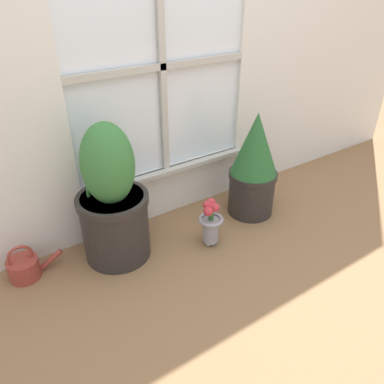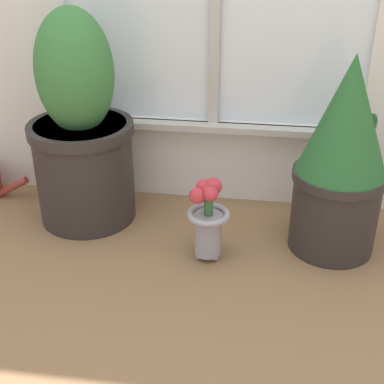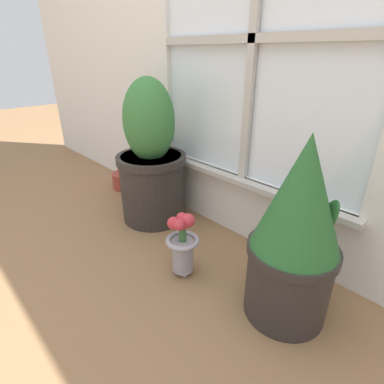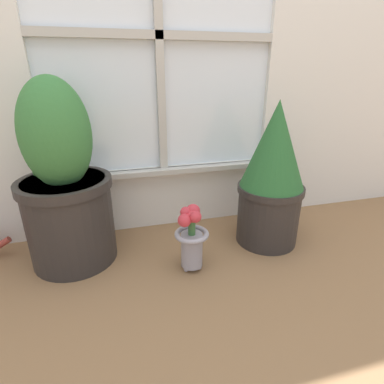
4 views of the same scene
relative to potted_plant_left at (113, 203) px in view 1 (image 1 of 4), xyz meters
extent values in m
plane|color=olive|center=(0.44, -0.29, -0.33)|extent=(10.00, 10.00, 0.00)
cube|color=silver|center=(0.44, 0.23, -0.17)|extent=(1.07, 0.05, 0.32)
cube|color=white|center=(0.44, 0.24, 0.58)|extent=(1.07, 0.02, 1.18)
cube|color=#BCB7AD|center=(0.44, 0.21, 0.58)|extent=(0.04, 0.02, 1.18)
cube|color=#BCB7AD|center=(0.44, 0.21, 0.58)|extent=(1.07, 0.02, 0.04)
cube|color=#BCB7AD|center=(0.44, 0.18, -0.02)|extent=(1.13, 0.06, 0.02)
cylinder|color=#2D2826|center=(0.00, 0.00, -0.14)|extent=(0.35, 0.35, 0.37)
cylinder|color=#2D2826|center=(0.00, 0.00, 0.02)|extent=(0.37, 0.37, 0.04)
cylinder|color=#38281E|center=(0.00, 0.00, 0.03)|extent=(0.32, 0.32, 0.01)
ellipsoid|color=#387538|center=(0.00, 0.00, 0.22)|extent=(0.26, 0.26, 0.42)
ellipsoid|color=#387538|center=(-0.07, 0.07, 0.14)|extent=(0.15, 0.14, 0.22)
cylinder|color=#2D2826|center=(0.88, -0.08, -0.19)|extent=(0.28, 0.28, 0.28)
cylinder|color=#2D2826|center=(0.88, -0.08, -0.06)|extent=(0.30, 0.30, 0.03)
cylinder|color=#38281E|center=(0.88, -0.08, -0.05)|extent=(0.26, 0.26, 0.01)
cone|color=#28602D|center=(0.88, -0.08, 0.14)|extent=(0.28, 0.28, 0.38)
ellipsoid|color=#28602D|center=(0.94, -0.01, 0.05)|extent=(0.13, 0.11, 0.20)
sphere|color=#99939E|center=(0.47, -0.17, -0.32)|extent=(0.02, 0.02, 0.02)
sphere|color=#99939E|center=(0.45, -0.22, -0.32)|extent=(0.02, 0.02, 0.02)
sphere|color=#99939E|center=(0.50, -0.22, -0.32)|extent=(0.02, 0.02, 0.02)
cylinder|color=#99939E|center=(0.47, -0.21, -0.24)|extent=(0.09, 0.09, 0.15)
torus|color=#99939E|center=(0.47, -0.21, -0.17)|extent=(0.14, 0.14, 0.02)
cylinder|color=#386633|center=(0.47, -0.21, -0.13)|extent=(0.03, 0.03, 0.08)
sphere|color=#C6333D|center=(0.47, -0.21, -0.09)|extent=(0.05, 0.05, 0.05)
sphere|color=#C6333D|center=(0.48, -0.19, -0.07)|extent=(0.06, 0.06, 0.06)
sphere|color=#C6333D|center=(0.45, -0.19, -0.07)|extent=(0.04, 0.04, 0.04)
sphere|color=#C6333D|center=(0.44, -0.22, -0.09)|extent=(0.05, 0.05, 0.05)
sphere|color=#C6333D|center=(0.48, -0.23, -0.08)|extent=(0.05, 0.05, 0.05)
cylinder|color=#99382D|center=(-0.47, 0.09, -0.28)|extent=(0.15, 0.15, 0.11)
cylinder|color=#99382D|center=(-0.34, 0.09, -0.28)|extent=(0.13, 0.03, 0.09)
torus|color=#99382D|center=(-0.47, 0.09, -0.19)|extent=(0.12, 0.02, 0.12)
camera|label=1|loc=(-0.55, -1.56, 1.02)|focal=35.00mm
camera|label=2|loc=(0.63, -1.66, 0.71)|focal=50.00mm
camera|label=3|loc=(1.24, -0.88, 0.53)|focal=28.00mm
camera|label=4|loc=(0.21, -1.21, 0.45)|focal=28.00mm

